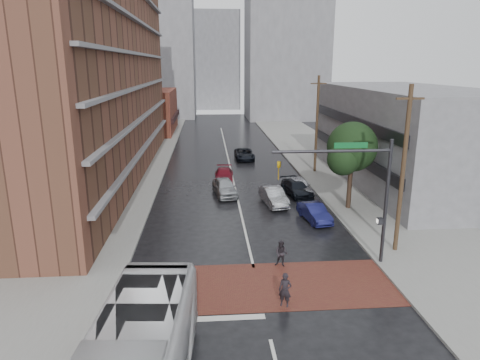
{
  "coord_description": "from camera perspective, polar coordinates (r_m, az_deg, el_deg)",
  "views": [
    {
      "loc": [
        -2.43,
        -19.2,
        10.99
      ],
      "look_at": [
        -0.31,
        8.51,
        3.5
      ],
      "focal_mm": 32.0,
      "sensor_mm": 36.0,
      "label": 1
    }
  ],
  "objects": [
    {
      "name": "ground",
      "position": [
        22.25,
        2.55,
        -14.53
      ],
      "size": [
        160.0,
        160.0,
        0.0
      ],
      "primitive_type": "plane",
      "color": "black",
      "rests_on": "ground"
    },
    {
      "name": "crosswalk",
      "position": [
        22.68,
        2.39,
        -13.88
      ],
      "size": [
        14.0,
        5.0,
        0.02
      ],
      "primitive_type": "cube",
      "color": "brown",
      "rests_on": "ground"
    },
    {
      "name": "sidewalk_west",
      "position": [
        46.42,
        -15.51,
        0.92
      ],
      "size": [
        9.0,
        90.0,
        0.15
      ],
      "primitive_type": "cube",
      "color": "gray",
      "rests_on": "ground"
    },
    {
      "name": "sidewalk_east",
      "position": [
        47.61,
        12.77,
        1.45
      ],
      "size": [
        9.0,
        90.0,
        0.15
      ],
      "primitive_type": "cube",
      "color": "gray",
      "rests_on": "ground"
    },
    {
      "name": "apartment_block",
      "position": [
        44.82,
        -20.36,
        18.05
      ],
      "size": [
        10.0,
        44.0,
        28.0
      ],
      "primitive_type": "cube",
      "color": "brown",
      "rests_on": "ground"
    },
    {
      "name": "storefront_west",
      "position": [
        74.2,
        -11.9,
        8.97
      ],
      "size": [
        8.0,
        16.0,
        7.0
      ],
      "primitive_type": "cube",
      "color": "brown",
      "rests_on": "ground"
    },
    {
      "name": "building_east",
      "position": [
        44.01,
        21.27,
        5.58
      ],
      "size": [
        11.0,
        26.0,
        9.0
      ],
      "primitive_type": "cube",
      "color": "gray",
      "rests_on": "ground"
    },
    {
      "name": "distant_tower_west",
      "position": [
        98.01,
        -11.7,
        17.72
      ],
      "size": [
        18.0,
        16.0,
        32.0
      ],
      "primitive_type": "cube",
      "color": "gray",
      "rests_on": "ground"
    },
    {
      "name": "distant_tower_east",
      "position": [
        92.93,
        6.18,
        19.33
      ],
      "size": [
        16.0,
        14.0,
        36.0
      ],
      "primitive_type": "cube",
      "color": "gray",
      "rests_on": "ground"
    },
    {
      "name": "distant_tower_center",
      "position": [
        114.23,
        -3.27,
        15.57
      ],
      "size": [
        12.0,
        10.0,
        24.0
      ],
      "primitive_type": "cube",
      "color": "gray",
      "rests_on": "ground"
    },
    {
      "name": "street_tree",
      "position": [
        33.68,
        14.72,
        3.88
      ],
      "size": [
        4.2,
        4.1,
        6.9
      ],
      "color": "#332319",
      "rests_on": "ground"
    },
    {
      "name": "signal_mast",
      "position": [
        24.05,
        15.93,
        -0.59
      ],
      "size": [
        6.5,
        0.3,
        7.2
      ],
      "color": "#2D2D33",
      "rests_on": "ground"
    },
    {
      "name": "utility_pole_near",
      "position": [
        26.43,
        20.91,
        1.28
      ],
      "size": [
        1.6,
        0.26,
        10.0
      ],
      "color": "#473321",
      "rests_on": "ground"
    },
    {
      "name": "utility_pole_far",
      "position": [
        45.01,
        10.2,
        7.38
      ],
      "size": [
        1.6,
        0.26,
        10.0
      ],
      "color": "#473321",
      "rests_on": "ground"
    },
    {
      "name": "pedestrian_a",
      "position": [
        20.69,
        6.03,
        -14.39
      ],
      "size": [
        0.72,
        0.61,
        1.67
      ],
      "primitive_type": "imported",
      "rotation": [
        0.0,
        0.0,
        -0.42
      ],
      "color": "black",
      "rests_on": "ground"
    },
    {
      "name": "pedestrian_b",
      "position": [
        24.42,
        5.54,
        -9.74
      ],
      "size": [
        0.92,
        0.84,
        1.53
      ],
      "primitive_type": "imported",
      "rotation": [
        0.0,
        0.0,
        -0.42
      ],
      "color": "#252126",
      "rests_on": "ground"
    },
    {
      "name": "car_travel_a",
      "position": [
        37.07,
        -2.06,
        -0.97
      ],
      "size": [
        2.37,
        4.6,
        1.5
      ],
      "primitive_type": "imported",
      "rotation": [
        0.0,
        0.0,
        0.14
      ],
      "color": "#A5A8AD",
      "rests_on": "ground"
    },
    {
      "name": "car_travel_b",
      "position": [
        34.72,
        4.54,
        -2.21
      ],
      "size": [
        2.08,
        4.39,
        1.39
      ],
      "primitive_type": "imported",
      "rotation": [
        0.0,
        0.0,
        0.15
      ],
      "color": "#B3B5BC",
      "rests_on": "ground"
    },
    {
      "name": "car_travel_c",
      "position": [
        41.59,
        -2.17,
        0.65
      ],
      "size": [
        2.03,
        4.45,
        1.26
      ],
      "primitive_type": "imported",
      "rotation": [
        0.0,
        0.0,
        -0.06
      ],
      "color": "maroon",
      "rests_on": "ground"
    },
    {
      "name": "suv_travel",
      "position": [
        51.37,
        0.59,
        3.47
      ],
      "size": [
        2.25,
        4.74,
        1.31
      ],
      "primitive_type": "imported",
      "rotation": [
        0.0,
        0.0,
        0.02
      ],
      "color": "black",
      "rests_on": "ground"
    },
    {
      "name": "car_parked_near",
      "position": [
        31.59,
        9.89,
        -4.3
      ],
      "size": [
        1.97,
        4.0,
        1.26
      ],
      "primitive_type": "imported",
      "rotation": [
        0.0,
        0.0,
        0.17
      ],
      "color": "#16184F",
      "rests_on": "ground"
    },
    {
      "name": "car_parked_mid",
      "position": [
        37.47,
        7.55,
        -1.09
      ],
      "size": [
        2.54,
        4.63,
        1.27
      ],
      "primitive_type": "imported",
      "rotation": [
        0.0,
        0.0,
        0.18
      ],
      "color": "black",
      "rests_on": "ground"
    },
    {
      "name": "car_parked_far",
      "position": [
        37.94,
        7.92,
        -0.78
      ],
      "size": [
        2.27,
        4.38,
        1.42
      ],
      "primitive_type": "imported",
      "rotation": [
        0.0,
        0.0,
        0.14
      ],
      "color": "#B4B5BC",
      "rests_on": "ground"
    }
  ]
}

